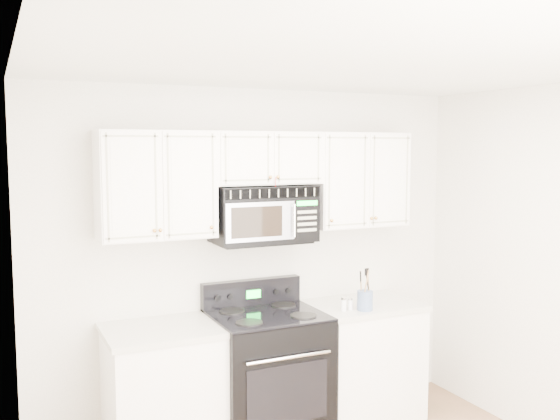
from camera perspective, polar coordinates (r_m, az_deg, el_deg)
room at (r=3.39m, az=9.46°, el=-8.93°), size 3.51×3.51×2.61m
base_cabinet_left at (r=4.61m, az=-10.21°, el=-16.38°), size 0.86×0.65×0.92m
base_cabinet_right at (r=5.21m, az=7.56°, el=-13.66°), size 0.86×0.65×0.92m
range at (r=4.79m, az=-1.20°, el=-14.66°), size 0.81×0.73×1.13m
upper_cabinets at (r=4.67m, az=-1.48°, el=3.04°), size 2.44×0.37×0.75m
microwave at (r=4.66m, az=-1.52°, el=-0.34°), size 0.76×0.43×0.42m
utensil_crock at (r=4.83m, az=7.77°, el=-8.11°), size 0.12×0.12×0.32m
shaker_salt at (r=4.83m, az=6.43°, el=-8.52°), size 0.04×0.04×0.09m
shaker_pepper at (r=4.79m, az=5.84°, el=-8.55°), size 0.04×0.04×0.11m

